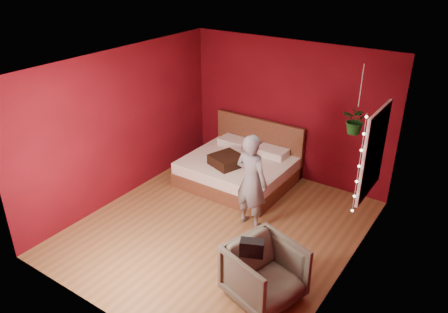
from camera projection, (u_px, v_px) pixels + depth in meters
floor at (219, 227)px, 6.96m from camera, size 4.50×4.50×0.00m
room_walls at (218, 130)px, 6.23m from camera, size 4.04×4.54×2.62m
window at (374, 152)px, 5.98m from camera, size 0.05×0.97×1.27m
fairy_lights at (359, 166)px, 5.60m from camera, size 0.04×0.04×1.45m
bed at (240, 168)px, 8.22m from camera, size 1.90×1.61×1.04m
person at (251, 181)px, 6.71m from camera, size 0.62×0.45×1.56m
armchair at (264, 273)px, 5.42m from camera, size 1.05×1.03×0.77m
handbag at (252, 248)px, 5.09m from camera, size 0.31×0.24×0.20m
throw_pillow at (227, 160)px, 7.85m from camera, size 0.66×0.66×0.18m
hanging_plant at (356, 120)px, 6.30m from camera, size 0.42×0.37×1.03m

